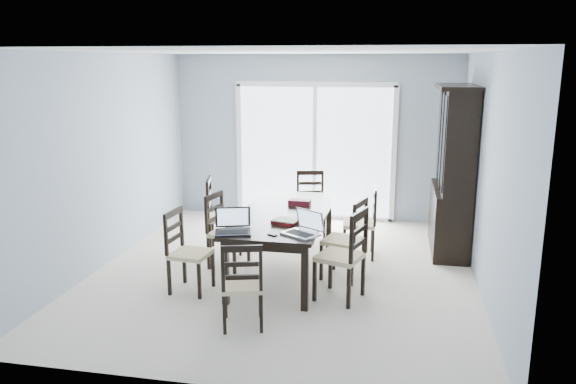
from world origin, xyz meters
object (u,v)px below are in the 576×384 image
laptop_silver (301,229)px  game_box (300,202)px  chair_end_near (242,277)px  laptop_dark (233,228)px  chair_left_mid (222,222)px  chair_left_near (183,242)px  hot_tub (300,178)px  chair_right_near (349,246)px  cell_phone (272,235)px  china_hutch (453,172)px  chair_end_far (311,196)px  dining_table (284,219)px  chair_right_mid (351,231)px  chair_right_far (366,214)px  chair_left_far (218,207)px

laptop_silver → game_box: bearing=132.8°
laptop_silver → game_box: (-0.22, 1.20, -0.03)m
chair_end_near → laptop_dark: (-0.27, 0.62, 0.28)m
laptop_silver → chair_left_mid: bearing=174.0°
chair_left_near → game_box: (1.11, 1.11, 0.22)m
chair_left_mid → hot_tub: size_ratio=0.58×
chair_right_near → cell_phone: chair_right_near is taller
chair_left_mid → china_hutch: bearing=126.0°
chair_right_near → chair_end_far: size_ratio=1.08×
dining_table → chair_end_near: bearing=-93.2°
cell_phone → dining_table: bearing=123.9°
chair_end_far → chair_left_near: bearing=52.8°
dining_table → chair_left_mid: chair_left_mid is taller
chair_left_near → chair_right_near: bearing=98.1°
chair_left_mid → game_box: chair_left_mid is taller
cell_phone → game_box: game_box is taller
china_hutch → chair_left_mid: 3.10m
chair_left_near → chair_end_near: chair_left_near is taller
chair_end_near → chair_right_mid: bearing=43.3°
dining_table → chair_right_far: bearing=39.6°
china_hutch → laptop_silver: bearing=-129.0°
chair_left_far → laptop_dark: (0.66, -1.50, 0.20)m
china_hutch → chair_left_far: size_ratio=1.91×
chair_left_far → laptop_dark: size_ratio=2.70×
chair_right_mid → chair_end_near: 1.72m
chair_right_near → hot_tub: (-1.21, 4.01, -0.14)m
chair_left_far → chair_end_near: (0.93, -2.12, -0.08)m
chair_left_far → chair_end_near: size_ratio=1.14×
china_hutch → cell_phone: size_ratio=21.97×
chair_left_mid → chair_right_mid: size_ratio=0.95×
chair_right_far → laptop_dark: bearing=138.4°
dining_table → chair_left_far: 1.18m
chair_left_far → laptop_silver: chair_left_far is taller
chair_left_mid → cell_phone: (0.85, -0.96, 0.19)m
chair_right_mid → chair_end_near: bearing=165.3°
chair_end_near → laptop_dark: bearing=97.9°
chair_right_near → chair_left_mid: bearing=83.9°
chair_end_near → chair_left_near: bearing=123.2°
dining_table → chair_right_mid: 0.81m
chair_left_mid → chair_end_near: size_ratio=1.05×
chair_left_far → chair_right_near: bearing=42.0°
chair_right_near → game_box: size_ratio=4.29×
chair_left_far → chair_end_near: 2.32m
chair_right_far → chair_end_far: (-0.86, 0.85, -0.00)m
chair_end_near → cell_phone: 0.69m
china_hutch → chair_left_far: (-3.04, -0.65, -0.46)m
chair_left_mid → chair_left_near: bearing=0.1°
china_hutch → chair_left_mid: bearing=-157.3°
chair_right_far → game_box: size_ratio=3.97×
chair_end_near → hot_tub: chair_end_near is taller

